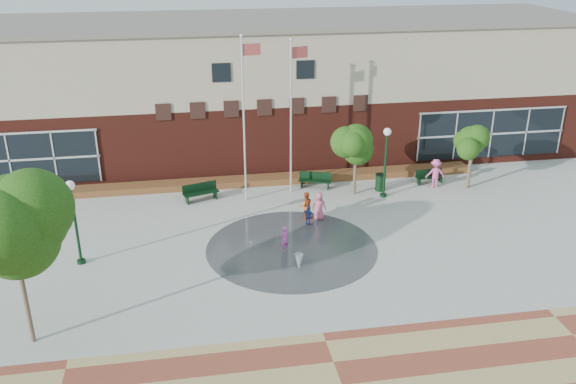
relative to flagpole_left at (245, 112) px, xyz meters
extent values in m
plane|color=#666056|center=(1.52, -9.25, -5.27)|extent=(120.00, 120.00, 0.00)
cube|color=#A8A8A0|center=(1.52, -5.25, -5.26)|extent=(46.00, 18.00, 0.01)
cylinder|color=#383A3D|center=(1.52, -6.25, -5.26)|extent=(8.40, 8.40, 0.01)
cube|color=#5A1F16|center=(1.52, 8.25, -3.02)|extent=(44.00, 10.00, 4.50)
cube|color=tan|center=(1.52, 8.25, 1.48)|extent=(44.00, 10.00, 4.50)
cube|color=slate|center=(1.52, 8.25, 3.78)|extent=(44.40, 10.40, 0.30)
cube|color=black|center=(-13.48, 3.23, -3.15)|extent=(10.00, 0.12, 3.19)
cube|color=black|center=(16.52, 3.23, -3.15)|extent=(10.00, 0.12, 3.19)
cube|color=black|center=(-0.98, 3.23, 1.53)|extent=(1.10, 0.10, 1.10)
cube|color=black|center=(4.02, 3.23, 1.53)|extent=(1.10, 0.10, 1.10)
cube|color=#A8201E|center=(1.52, 2.35, -5.27)|extent=(26.00, 1.20, 0.40)
cylinder|color=silver|center=(-0.05, -0.01, -0.61)|extent=(0.11, 0.11, 9.31)
sphere|color=silver|center=(-0.05, -0.01, 4.10)|extent=(0.18, 0.18, 0.18)
cube|color=#AF413C|center=(0.45, 0.06, 3.36)|extent=(1.02, 0.15, 0.62)
cylinder|color=silver|center=(2.71, 0.72, -0.80)|extent=(0.11, 0.11, 8.94)
sphere|color=silver|center=(2.71, 0.72, 3.73)|extent=(0.18, 0.18, 0.18)
cube|color=#AF413C|center=(3.20, 0.88, 2.99)|extent=(0.99, 0.33, 0.63)
cylinder|color=black|center=(-8.47, -6.02, -3.39)|extent=(0.13, 0.13, 3.76)
cylinder|color=black|center=(-8.47, -6.02, -5.18)|extent=(0.40, 0.40, 0.18)
sphere|color=silver|center=(-8.47, -6.02, -1.31)|extent=(0.44, 0.44, 0.44)
cylinder|color=black|center=(7.95, -0.89, -3.37)|extent=(0.13, 0.13, 3.78)
cylinder|color=black|center=(7.95, -0.89, -5.18)|extent=(0.40, 0.40, 0.18)
sphere|color=silver|center=(7.95, -0.89, -1.28)|extent=(0.45, 0.45, 0.45)
cube|color=black|center=(-2.62, 0.28, -4.75)|extent=(2.13, 1.15, 0.07)
cube|color=black|center=(-2.70, 0.52, -4.49)|extent=(1.98, 0.66, 0.51)
cube|color=black|center=(4.25, 1.06, -4.78)|extent=(2.00, 1.15, 0.06)
cube|color=black|center=(4.33, 1.28, -4.54)|extent=(1.84, 0.70, 0.48)
cube|color=black|center=(11.39, 0.56, -4.83)|extent=(1.81, 0.67, 0.06)
cube|color=black|center=(11.37, 0.77, -4.60)|extent=(1.76, 0.23, 0.44)
cylinder|color=black|center=(8.05, 0.04, -4.77)|extent=(0.60, 0.60, 1.00)
cylinder|color=black|center=(8.05, 0.04, -4.25)|extent=(0.64, 0.64, 0.06)
cylinder|color=#4E3F2F|center=(-9.43, -11.88, -3.41)|extent=(0.17, 0.17, 3.72)
cylinder|color=#4E3F2F|center=(6.36, -0.24, -3.98)|extent=(0.17, 0.17, 2.57)
cylinder|color=#4E3F2F|center=(13.42, -0.47, -4.01)|extent=(0.22, 0.22, 2.51)
cone|color=white|center=(1.49, -8.35, -5.27)|extent=(0.40, 0.40, 0.78)
cone|color=white|center=(-0.47, -6.01, -5.27)|extent=(0.17, 0.17, 0.38)
imported|color=#E24CBA|center=(1.14, -6.42, -4.62)|extent=(0.57, 0.52, 1.30)
imported|color=#B04A1E|center=(2.85, -3.10, -4.48)|extent=(0.82, 0.66, 1.58)
imported|color=#C75477|center=(3.56, -3.27, -4.48)|extent=(0.90, 0.77, 1.57)
imported|color=#324DA5|center=(2.85, -3.88, -4.71)|extent=(0.70, 0.58, 1.12)
imported|color=#DA4B94|center=(11.47, -0.01, -4.37)|extent=(1.26, 0.85, 1.80)
camera|label=1|loc=(-3.11, -32.30, 9.07)|focal=38.00mm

